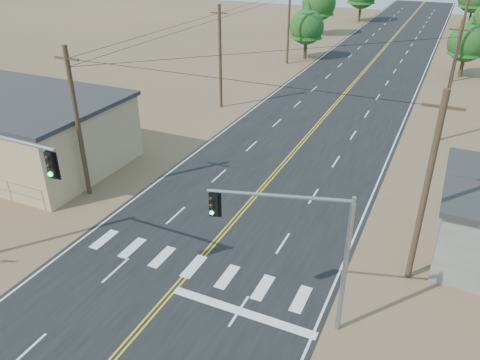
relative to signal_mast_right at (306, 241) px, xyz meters
The scene contains 11 objects.
road 24.90m from the signal_mast_right, 105.29° to the left, with size 15.00×200.00×0.02m, color black.
utility_pole_left_near 17.86m from the signal_mast_right, 161.72° to the left, with size 1.80×0.30×10.00m.
utility_pole_left_mid 30.71m from the signal_mast_right, 123.51° to the left, with size 1.80×0.30×10.00m.
utility_pole_left_far 48.65m from the signal_mast_right, 110.39° to the left, with size 1.80×0.30×10.00m.
utility_pole_right_near 6.93m from the signal_mast_right, 54.13° to the left, with size 1.80×0.30×10.00m.
utility_pole_right_mid 25.92m from the signal_mast_right, 81.01° to the left, with size 1.80×0.30×10.00m.
utility_pole_right_far 45.78m from the signal_mast_right, 84.93° to the left, with size 1.80×0.30×10.00m.
signal_mast_right is the anchor object (origin of this frame).
tree_left_near 51.85m from the signal_mast_right, 107.54° to the left, with size 4.75×4.75×7.92m.
tree_left_mid 69.87m from the signal_mast_right, 105.90° to the left, with size 5.73×5.73×9.55m.
tree_right_near 48.58m from the signal_mast_right, 84.21° to the left, with size 4.50×4.50×7.49m.
Camera 1 is at (10.62, -9.06, 15.77)m, focal length 35.00 mm.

